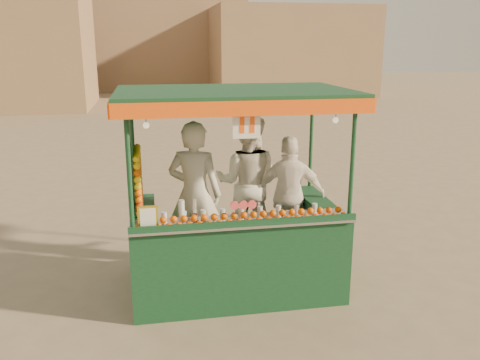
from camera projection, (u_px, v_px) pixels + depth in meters
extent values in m
plane|color=#736452|center=(267.00, 290.00, 6.19)|extent=(90.00, 90.00, 0.00)
cube|color=#8D6850|center=(290.00, 51.00, 29.51)|extent=(9.00, 6.00, 5.00)
cube|color=#8D6850|center=(135.00, 35.00, 33.39)|extent=(14.00, 7.00, 7.00)
cube|color=#0F381F|center=(234.00, 274.00, 6.29)|extent=(2.46, 1.51, 0.28)
cylinder|color=black|center=(166.00, 277.00, 6.13)|extent=(0.34, 0.09, 0.34)
cylinder|color=black|center=(299.00, 267.00, 6.43)|extent=(0.34, 0.09, 0.34)
cube|color=#0F381F|center=(243.00, 255.00, 5.57)|extent=(2.46, 0.28, 0.76)
cube|color=#0F381F|center=(144.00, 238.00, 6.05)|extent=(0.28, 1.23, 0.76)
cube|color=#0F381F|center=(316.00, 227.00, 6.43)|extent=(0.28, 1.23, 0.76)
cube|color=#B2B2B7|center=(243.00, 221.00, 5.49)|extent=(2.46, 0.44, 0.03)
cylinder|color=#0F381F|center=(129.00, 172.00, 5.00)|extent=(0.05, 0.05, 1.32)
cylinder|color=#0F381F|center=(352.00, 162.00, 5.41)|extent=(0.05, 0.05, 1.32)
cylinder|color=#0F381F|center=(133.00, 145.00, 6.34)|extent=(0.05, 0.05, 1.32)
cylinder|color=#0F381F|center=(311.00, 138.00, 6.75)|extent=(0.05, 0.05, 1.32)
cube|color=#0F381F|center=(234.00, 93.00, 5.69)|extent=(2.65, 1.70, 0.08)
cube|color=#F6540D|center=(248.00, 108.00, 4.90)|extent=(2.65, 0.04, 0.15)
cube|color=#F6540D|center=(223.00, 92.00, 6.52)|extent=(2.65, 0.04, 0.15)
cube|color=#F6540D|center=(115.00, 102.00, 5.48)|extent=(0.04, 1.70, 0.15)
cube|color=#F6540D|center=(343.00, 97.00, 5.94)|extent=(0.04, 1.70, 0.15)
cylinder|color=#E9474D|center=(243.00, 205.00, 5.31)|extent=(0.09, 0.02, 0.09)
cube|color=gold|center=(148.00, 218.00, 5.16)|extent=(0.21, 0.02, 0.26)
cube|color=white|center=(247.00, 124.00, 5.02)|extent=(0.28, 0.01, 0.28)
sphere|color=#FFE5B2|center=(146.00, 125.00, 4.97)|extent=(0.07, 0.07, 0.07)
sphere|color=#FFE5B2|center=(336.00, 120.00, 5.32)|extent=(0.07, 0.07, 0.07)
imported|color=beige|center=(195.00, 194.00, 6.05)|extent=(0.76, 0.64, 1.79)
imported|color=white|center=(247.00, 182.00, 6.58)|extent=(1.04, 0.92, 1.78)
imported|color=white|center=(290.00, 195.00, 6.42)|extent=(0.96, 0.54, 1.55)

